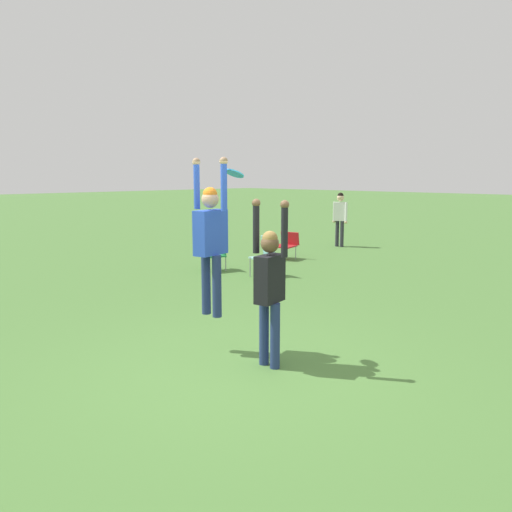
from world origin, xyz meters
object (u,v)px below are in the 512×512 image
Objects in this scene: camping_chair_0 at (217,252)px; camping_chair_2 at (265,253)px; person_defending at (270,280)px; person_jumping at (211,234)px; frisbee at (234,173)px; camping_chair_1 at (286,244)px; person_spectator_near at (340,214)px.

camping_chair_2 reaches higher than camping_chair_0.
person_defending reaches higher than camping_chair_2.
person_jumping is 8.26× the size of frisbee.
frisbee reaches higher than camping_chair_0.
person_jumping is at bearing 111.63° from camping_chair_1.
camping_chair_0 is 5.58m from person_spectator_near.
person_jumping is 2.55× the size of camping_chair_0.
camping_chair_0 is 2.48m from camping_chair_1.
frisbee is at bearing -90.62° from person_spectator_near.
person_defending is 8.00m from camping_chair_1.
camping_chair_2 is at bearing 25.07° from person_jumping.
camping_chair_1 is (0.11, 2.48, -0.03)m from camping_chair_0.
person_spectator_near is at bearing -61.31° from camping_chair_2.
person_jumping is at bearing 157.74° from camping_chair_0.
person_spectator_near is (-1.56, 5.24, 0.52)m from camping_chair_2.
person_jumping is 1.00× the size of person_defending.
camping_chair_2 is at bearing -147.35° from camping_chair_0.
camping_chair_1 is at bearing -48.54° from camping_chair_2.
person_jumping reaches higher than camping_chair_2.
frisbee is 0.33× the size of camping_chair_1.
frisbee reaches higher than camping_chair_1.
person_defending is 1.16× the size of person_spectator_near.
camping_chair_2 is at bearing -146.45° from person_defending.
frisbee is (0.27, 0.18, 0.77)m from person_jumping.
frisbee is 0.14× the size of person_spectator_near.
frisbee is 5.42m from camping_chair_2.
camping_chair_0 is 0.45× the size of person_spectator_near.
person_defending is 8.27× the size of frisbee.
person_defending is 2.73× the size of camping_chair_1.
camping_chair_0 reaches higher than camping_chair_1.
person_spectator_near is (-4.50, 9.40, -0.52)m from person_jumping.
person_jumping is 2.73× the size of camping_chair_1.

